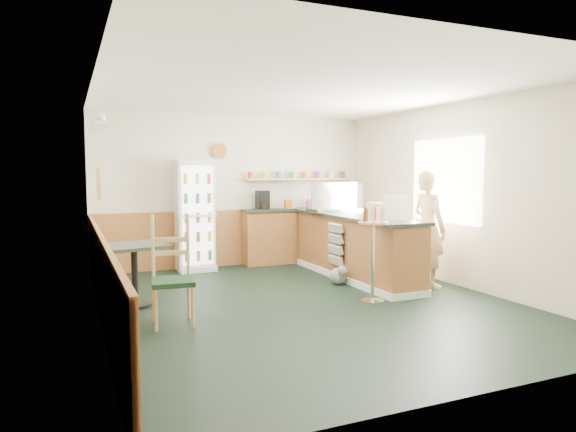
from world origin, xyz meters
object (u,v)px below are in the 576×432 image
cash_register (387,211)px  cafe_chair (171,267)px  drinks_fridge (195,215)px  cafe_table (134,263)px  shopkeeper (429,229)px  condiment_stand (373,242)px  display_case (335,198)px

cash_register → cafe_chair: cash_register is taller
cash_register → drinks_fridge: bearing=129.2°
cafe_chair → cafe_table: bearing=114.3°
cafe_table → shopkeeper: bearing=-7.4°
condiment_stand → cafe_table: size_ratio=1.43×
cash_register → cafe_table: cash_register is taller
cash_register → condiment_stand: (-0.54, -0.50, -0.34)m
cash_register → cafe_table: bearing=171.0°
display_case → shopkeeper: size_ratio=0.50×
cafe_table → cash_register: bearing=-8.0°
display_case → shopkeeper: bearing=-66.4°
drinks_fridge → cafe_table: drinks_fridge is taller
cafe_table → cafe_chair: size_ratio=0.70×
shopkeeper → drinks_fridge: bearing=46.5°
drinks_fridge → condiment_stand: (1.61, -3.04, -0.16)m
display_case → cafe_chair: 3.72m
shopkeeper → condiment_stand: bearing=108.4°
cafe_chair → drinks_fridge: bearing=78.0°
cash_register → cafe_chair: 3.18m
drinks_fridge → cash_register: bearing=-49.7°
display_case → cafe_chair: (-3.11, -1.95, -0.62)m
shopkeeper → cash_register: bearing=84.1°
cafe_table → cafe_chair: cafe_chair is taller
cash_register → cafe_table: 3.48m
drinks_fridge → shopkeeper: bearing=-42.3°
display_case → cash_register: 1.55m
cafe_table → cafe_chair: (0.29, -0.88, 0.08)m
shopkeeper → display_case: bearing=22.4°
cash_register → shopkeeper: size_ratio=0.25×
shopkeeper → cafe_table: bearing=81.4°
drinks_fridge → cafe_table: 2.44m
condiment_stand → drinks_fridge: bearing=118.0°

